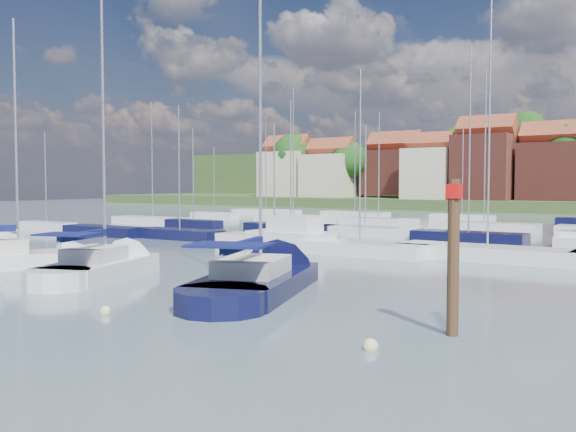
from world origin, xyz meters
The scene contains 9 objects.
ground centered at (0.00, 40.00, 0.00)m, with size 260.00×260.00×0.00m, color #4A5C64.
sailboat_left centered at (-11.67, 3.31, 0.36)m, with size 7.74×10.83×14.72m.
sailboat_centre centered at (-5.93, 4.11, 0.36)m, with size 6.64×11.56×15.27m.
sailboat_navy centered at (3.00, 5.44, 0.35)m, with size 7.78×13.78×18.42m.
timber_piling centered at (13.23, 0.94, 1.50)m, with size 0.40×0.40×7.05m.
buoy_d centered at (1.92, -2.95, 0.00)m, with size 0.42×0.42×0.42m, color beige.
buoy_e centered at (3.12, 7.51, 0.00)m, with size 0.43×0.43×0.43m, color beige.
buoy_f centered at (11.92, -1.97, 0.00)m, with size 0.45×0.45×0.45m, color beige.
marina_field centered at (1.91, 35.15, 0.43)m, with size 79.62×41.41×15.93m.
Camera 1 is at (20.03, -17.92, 4.69)m, focal length 40.00 mm.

